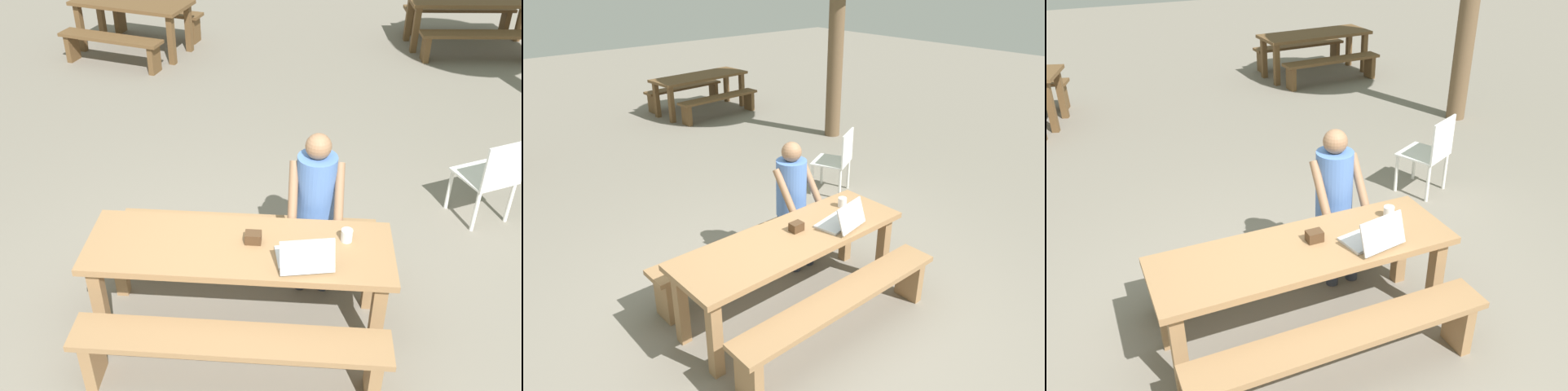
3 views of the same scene
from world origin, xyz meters
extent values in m
plane|color=gray|center=(0.00, 0.00, 0.00)|extent=(30.00, 30.00, 0.00)
cube|color=#9E754C|center=(0.00, 0.00, 0.70)|extent=(2.11, 0.68, 0.05)
cube|color=#9E754C|center=(-0.96, -0.24, 0.34)|extent=(0.09, 0.09, 0.68)
cube|color=#9E754C|center=(0.96, -0.24, 0.34)|extent=(0.09, 0.09, 0.68)
cube|color=#9E754C|center=(-0.96, 0.24, 0.34)|extent=(0.09, 0.09, 0.68)
cube|color=#9E754C|center=(0.96, 0.24, 0.34)|extent=(0.09, 0.09, 0.68)
cube|color=#9E754C|center=(0.00, -0.59, 0.44)|extent=(2.04, 0.30, 0.05)
cube|color=#9E754C|center=(-0.92, -0.59, 0.21)|extent=(0.08, 0.24, 0.41)
cube|color=#9E754C|center=(0.92, -0.59, 0.21)|extent=(0.08, 0.24, 0.41)
cube|color=#9E754C|center=(0.00, 0.59, 0.44)|extent=(2.04, 0.30, 0.05)
cube|color=#9E754C|center=(-0.92, 0.59, 0.21)|extent=(0.08, 0.24, 0.41)
cube|color=#9E754C|center=(0.92, 0.59, 0.21)|extent=(0.08, 0.24, 0.41)
cube|color=silver|center=(0.44, -0.09, 0.74)|extent=(0.39, 0.29, 0.02)
cube|color=silver|center=(0.47, -0.24, 0.86)|extent=(0.36, 0.15, 0.22)
cube|color=#0F1933|center=(0.46, -0.24, 0.86)|extent=(0.33, 0.13, 0.20)
cube|color=#4C331E|center=(0.09, 0.05, 0.77)|extent=(0.11, 0.08, 0.08)
cylinder|color=white|center=(0.73, 0.11, 0.77)|extent=(0.08, 0.08, 0.09)
cylinder|color=#333847|center=(0.43, 0.41, 0.23)|extent=(0.10, 0.10, 0.46)
cylinder|color=#333847|center=(0.61, 0.41, 0.23)|extent=(0.10, 0.10, 0.46)
cube|color=#333847|center=(0.52, 0.50, 0.50)|extent=(0.28, 0.28, 0.12)
cylinder|color=#517AC6|center=(0.52, 0.59, 0.82)|extent=(0.30, 0.30, 0.57)
cylinder|color=#936B4C|center=(0.35, 0.49, 0.86)|extent=(0.07, 0.32, 0.41)
cylinder|color=#936B4C|center=(0.69, 0.49, 0.86)|extent=(0.07, 0.32, 0.41)
sphere|color=#936B4C|center=(0.52, 0.59, 1.19)|extent=(0.19, 0.19, 0.19)
cube|color=white|center=(2.05, 1.52, 0.43)|extent=(0.59, 0.59, 0.02)
cube|color=white|center=(2.15, 1.33, 0.65)|extent=(0.40, 0.21, 0.42)
cylinder|color=white|center=(2.14, 1.78, 0.21)|extent=(0.04, 0.04, 0.42)
cylinder|color=white|center=(1.80, 1.61, 0.21)|extent=(0.04, 0.04, 0.42)
cylinder|color=white|center=(2.31, 1.44, 0.21)|extent=(0.04, 0.04, 0.42)
cylinder|color=white|center=(1.97, 1.27, 0.21)|extent=(0.04, 0.04, 0.42)
cube|color=brown|center=(2.89, 6.06, 0.72)|extent=(1.99, 0.85, 0.05)
cube|color=brown|center=(2.03, 5.74, 0.35)|extent=(0.10, 0.10, 0.69)
cube|color=brown|center=(3.78, 5.85, 0.35)|extent=(0.10, 0.10, 0.69)
cube|color=brown|center=(2.00, 6.26, 0.35)|extent=(0.10, 0.10, 0.69)
cube|color=brown|center=(3.75, 6.38, 0.35)|extent=(0.10, 0.10, 0.69)
cube|color=brown|center=(2.93, 5.45, 0.40)|extent=(1.77, 0.42, 0.05)
cube|color=brown|center=(2.16, 5.40, 0.19)|extent=(0.10, 0.24, 0.38)
cube|color=brown|center=(3.71, 5.50, 0.19)|extent=(0.10, 0.24, 0.38)
cube|color=brown|center=(2.85, 6.66, 0.40)|extent=(1.77, 0.42, 0.05)
cube|color=brown|center=(2.07, 6.61, 0.19)|extent=(0.10, 0.24, 0.38)
cube|color=brown|center=(3.63, 6.71, 0.19)|extent=(0.10, 0.24, 0.38)
cylinder|color=brown|center=(3.82, 3.20, 1.47)|extent=(0.26, 0.26, 2.94)
camera|label=1|loc=(0.39, -3.14, 3.30)|focal=40.98mm
camera|label=2|loc=(-2.42, -2.70, 2.82)|focal=34.25mm
camera|label=3|loc=(-1.28, -2.88, 2.84)|focal=38.11mm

